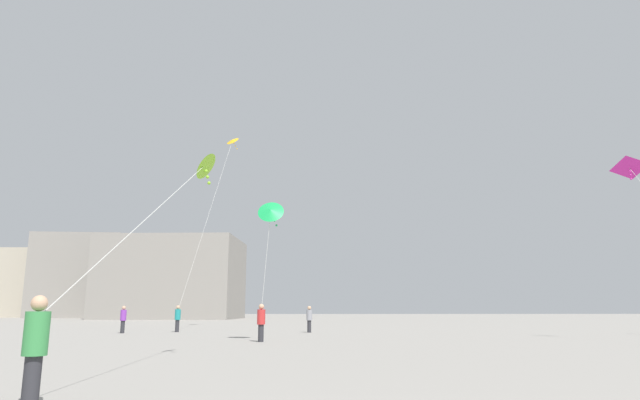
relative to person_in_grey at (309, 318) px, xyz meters
name	(u,v)px	position (x,y,z in m)	size (l,w,h in m)	color
person_in_grey	(309,318)	(0.00, 0.00, 0.00)	(0.35, 0.35, 1.61)	#2D2D33
person_in_red	(261,321)	(-2.35, -9.49, 0.02)	(0.36, 0.36, 1.65)	#2D2D33
person_in_purple	(123,318)	(-11.18, -0.47, 0.00)	(0.35, 0.35, 1.61)	#2D2D33
person_in_green	(35,345)	(-4.70, -25.60, 0.02)	(0.36, 0.36, 1.64)	#2D2D33
person_in_teal	(178,317)	(-8.27, 1.04, 0.02)	(0.36, 0.36, 1.64)	#2D2D33
kite_amber_diamond	(232,142)	(-6.07, 7.62, 13.60)	(2.89, 7.31, 13.77)	yellow
kite_lime_diamond	(204,167)	(-3.62, -18.24, 4.75)	(1.46, 7.95, 4.80)	#8CD12D
kite_emerald_diamond	(271,211)	(-2.02, -9.48, 4.97)	(1.26, 0.86, 5.12)	green
kite_magenta_delta	(631,170)	(15.05, -9.88, 7.03)	(1.86, 7.73, 7.15)	#D12899
building_centre_hall	(84,277)	(-36.91, 60.24, 5.93)	(14.74, 12.93, 13.62)	gray
building_right_hall	(173,279)	(-18.91, 46.86, 4.90)	(19.97, 16.01, 11.55)	gray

